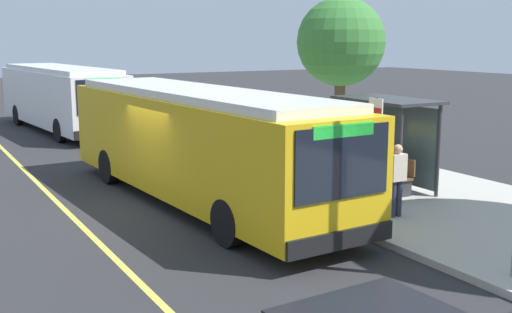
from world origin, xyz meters
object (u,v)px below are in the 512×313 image
transit_bus_main (198,141)px  route_sign_post (375,143)px  transit_bus_second (61,96)px  pedestrian_commuter (397,176)px  waiting_bench (389,173)px

transit_bus_main → route_sign_post: size_ratio=4.14×
transit_bus_second → transit_bus_main: bearing=0.1°
transit_bus_second → route_sign_post: size_ratio=3.92×
transit_bus_second → pedestrian_commuter: bearing=9.5°
pedestrian_commuter → route_sign_post: bearing=-80.5°
waiting_bench → pedestrian_commuter: (2.04, -1.57, 0.48)m
pedestrian_commuter → transit_bus_main: bearing=-141.1°
route_sign_post → pedestrian_commuter: (-0.13, 0.78, -0.84)m
transit_bus_main → pedestrian_commuter: transit_bus_main is taller
transit_bus_main → pedestrian_commuter: bearing=38.9°
waiting_bench → route_sign_post: size_ratio=0.57×
waiting_bench → pedestrian_commuter: 2.62m
waiting_bench → pedestrian_commuter: size_ratio=0.95×
transit_bus_second → route_sign_post: same height
waiting_bench → transit_bus_main: bearing=-111.9°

